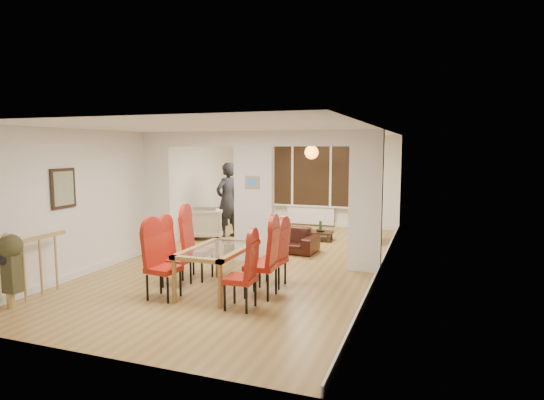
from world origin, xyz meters
The scene contains 24 objects.
floor centered at (0.00, 0.00, 0.00)m, with size 5.00×9.00×0.01m, color olive.
room_walls centered at (0.00, 0.00, 1.30)m, with size 5.00×9.00×2.60m, color silver, non-canonical shape.
divider_wall centered at (0.00, 0.00, 1.30)m, with size 5.00×0.18×2.60m, color white.
bay_window_blinds centered at (0.00, 4.44, 1.50)m, with size 3.00×0.08×1.80m, color black.
radiator centered at (0.00, 4.40, 0.30)m, with size 1.40×0.08×0.50m, color white.
pendant_light centered at (0.30, 3.30, 2.15)m, with size 0.36×0.36×0.36m, color orange.
stair_newel centered at (-2.25, -3.20, 0.55)m, with size 0.40×1.20×1.10m, color #A8874D, non-canonical shape.
wall_poster centered at (-2.47, -2.40, 1.60)m, with size 0.04×0.52×0.67m, color gray.
pillar_photo centered at (0.00, -0.10, 1.60)m, with size 0.30×0.03×0.25m, color #4C8CD8.
dining_table centered at (0.20, -2.00, 0.35)m, with size 0.85×1.51×0.71m, color olive, non-canonical shape.
dining_chair_la centered at (-0.42, -2.60, 0.54)m, with size 0.43×0.43×1.08m, color #9B1B0F, non-canonical shape.
dining_chair_lb centered at (-0.58, -1.99, 0.52)m, with size 0.41×0.41×1.03m, color #9B1B0F, non-canonical shape.
dining_chair_lc centered at (-0.45, -1.51, 0.57)m, with size 0.46×0.46×1.14m, color #9B1B0F, non-canonical shape.
dining_chair_ra centered at (0.84, -2.61, 0.51)m, with size 0.41×0.41×1.03m, color #9B1B0F, non-canonical shape.
dining_chair_rb centered at (0.92, -2.02, 0.56)m, with size 0.45×0.45×1.13m, color #9B1B0F, non-canonical shape.
dining_chair_rc centered at (0.91, -1.44, 0.51)m, with size 0.41×0.41×1.02m, color #9B1B0F, non-canonical shape.
sofa centered at (0.13, 1.04, 0.26)m, with size 1.78×0.70×0.52m, color black.
armchair centered at (-2.00, 1.74, 0.39)m, with size 0.85×0.83×0.77m, color beige.
person centered at (-1.53, 1.98, 0.95)m, with size 0.46×0.70×1.91m, color black.
television centered at (2.00, 2.70, 0.25)m, with size 0.11×0.86×0.50m, color black.
coffee_table centered at (0.57, 2.42, 0.11)m, with size 0.98×0.49×0.22m, color black, non-canonical shape.
bottle centered at (0.79, 2.35, 0.37)m, with size 0.07×0.07×0.29m, color #143F19.
bowl centered at (0.79, 2.38, 0.25)m, with size 0.22×0.22×0.05m, color black.
shoes centered at (0.16, -0.38, 0.05)m, with size 0.23×0.25×0.10m, color black, non-canonical shape.
Camera 1 is at (3.38, -8.33, 2.28)m, focal length 30.00 mm.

